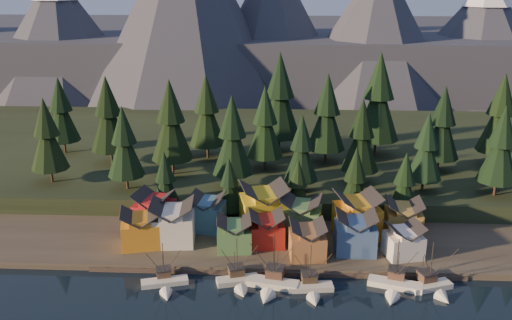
{
  "coord_description": "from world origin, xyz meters",
  "views": [
    {
      "loc": [
        1.07,
        -91.59,
        61.83
      ],
      "look_at": [
        -4.86,
        30.0,
        20.68
      ],
      "focal_mm": 40.0,
      "sensor_mm": 36.0,
      "label": 1
    }
  ],
  "objects_px": {
    "boat_4": "(311,283)",
    "house_front_1": "(173,221)",
    "house_front_0": "(141,227)",
    "boat_6": "(434,281)",
    "boat_2": "(239,276)",
    "boat_1": "(165,279)",
    "boat_3": "(272,279)",
    "house_back_0": "(154,210)",
    "house_back_1": "(207,211)",
    "boat_5": "(395,281)"
  },
  "relations": [
    {
      "from": "boat_1",
      "to": "house_front_0",
      "type": "bearing_deg",
      "value": 103.12
    },
    {
      "from": "boat_1",
      "to": "house_front_1",
      "type": "distance_m",
      "value": 17.83
    },
    {
      "from": "house_front_0",
      "to": "house_back_0",
      "type": "distance_m",
      "value": 8.97
    },
    {
      "from": "boat_1",
      "to": "boat_2",
      "type": "relative_size",
      "value": 0.97
    },
    {
      "from": "house_back_1",
      "to": "house_back_0",
      "type": "bearing_deg",
      "value": -171.26
    },
    {
      "from": "boat_1",
      "to": "boat_6",
      "type": "relative_size",
      "value": 0.94
    },
    {
      "from": "house_front_0",
      "to": "house_back_1",
      "type": "distance_m",
      "value": 16.82
    },
    {
      "from": "boat_2",
      "to": "boat_3",
      "type": "distance_m",
      "value": 6.86
    },
    {
      "from": "boat_3",
      "to": "boat_2",
      "type": "bearing_deg",
      "value": -176.89
    },
    {
      "from": "boat_2",
      "to": "boat_1",
      "type": "bearing_deg",
      "value": 169.96
    },
    {
      "from": "house_front_1",
      "to": "boat_5",
      "type": "bearing_deg",
      "value": -23.3
    },
    {
      "from": "boat_4",
      "to": "house_front_1",
      "type": "bearing_deg",
      "value": 143.31
    },
    {
      "from": "boat_1",
      "to": "house_front_1",
      "type": "bearing_deg",
      "value": 79.0
    },
    {
      "from": "boat_5",
      "to": "house_front_0",
      "type": "height_order",
      "value": "boat_5"
    },
    {
      "from": "boat_3",
      "to": "house_back_1",
      "type": "relative_size",
      "value": 1.39
    },
    {
      "from": "boat_4",
      "to": "house_back_1",
      "type": "bearing_deg",
      "value": 126.66
    },
    {
      "from": "boat_2",
      "to": "house_front_1",
      "type": "xyz_separation_m",
      "value": [
        -16.35,
        15.64,
        4.61
      ]
    },
    {
      "from": "boat_2",
      "to": "boat_6",
      "type": "xyz_separation_m",
      "value": [
        39.37,
        -0.36,
        0.11
      ]
    },
    {
      "from": "boat_5",
      "to": "house_back_1",
      "type": "xyz_separation_m",
      "value": [
        -40.89,
        23.39,
        4.08
      ]
    },
    {
      "from": "boat_5",
      "to": "boat_1",
      "type": "bearing_deg",
      "value": -162.09
    },
    {
      "from": "boat_2",
      "to": "boat_6",
      "type": "relative_size",
      "value": 0.97
    },
    {
      "from": "house_front_0",
      "to": "boat_6",
      "type": "bearing_deg",
      "value": -25.61
    },
    {
      "from": "boat_5",
      "to": "house_front_1",
      "type": "distance_m",
      "value": 50.74
    },
    {
      "from": "boat_6",
      "to": "house_front_0",
      "type": "height_order",
      "value": "boat_6"
    },
    {
      "from": "boat_2",
      "to": "boat_6",
      "type": "distance_m",
      "value": 39.37
    },
    {
      "from": "boat_6",
      "to": "house_front_0",
      "type": "xyz_separation_m",
      "value": [
        -62.73,
        14.23,
        3.75
      ]
    },
    {
      "from": "boat_2",
      "to": "house_back_1",
      "type": "xyz_separation_m",
      "value": [
        -9.3,
        23.08,
        4.03
      ]
    },
    {
      "from": "boat_2",
      "to": "house_front_0",
      "type": "height_order",
      "value": "house_front_0"
    },
    {
      "from": "house_back_1",
      "to": "house_front_0",
      "type": "bearing_deg",
      "value": -139.59
    },
    {
      "from": "boat_4",
      "to": "boat_5",
      "type": "bearing_deg",
      "value": -1.38
    },
    {
      "from": "boat_6",
      "to": "house_back_0",
      "type": "relative_size",
      "value": 1.12
    },
    {
      "from": "boat_1",
      "to": "boat_4",
      "type": "bearing_deg",
      "value": -16.73
    },
    {
      "from": "boat_2",
      "to": "boat_6",
      "type": "height_order",
      "value": "boat_6"
    },
    {
      "from": "boat_1",
      "to": "boat_3",
      "type": "relative_size",
      "value": 0.86
    },
    {
      "from": "house_front_0",
      "to": "boat_1",
      "type": "bearing_deg",
      "value": -74.07
    },
    {
      "from": "boat_2",
      "to": "house_front_0",
      "type": "distance_m",
      "value": 27.45
    },
    {
      "from": "boat_5",
      "to": "house_front_1",
      "type": "bearing_deg",
      "value": 178.12
    },
    {
      "from": "boat_6",
      "to": "house_front_1",
      "type": "bearing_deg",
      "value": 144.29
    },
    {
      "from": "boat_2",
      "to": "house_front_1",
      "type": "bearing_deg",
      "value": 120.74
    },
    {
      "from": "boat_4",
      "to": "boat_1",
      "type": "bearing_deg",
      "value": 171.78
    },
    {
      "from": "boat_2",
      "to": "boat_5",
      "type": "height_order",
      "value": "boat_5"
    },
    {
      "from": "boat_2",
      "to": "boat_5",
      "type": "xyz_separation_m",
      "value": [
        31.59,
        -0.31,
        -0.05
      ]
    },
    {
      "from": "boat_4",
      "to": "house_front_0",
      "type": "distance_m",
      "value": 41.48
    },
    {
      "from": "boat_3",
      "to": "boat_5",
      "type": "relative_size",
      "value": 1.02
    },
    {
      "from": "house_front_0",
      "to": "boat_5",
      "type": "bearing_deg",
      "value": -27.3
    },
    {
      "from": "boat_4",
      "to": "house_front_1",
      "type": "relative_size",
      "value": 1.04
    },
    {
      "from": "boat_1",
      "to": "house_back_0",
      "type": "xyz_separation_m",
      "value": [
        -7.14,
        24.18,
        4.65
      ]
    },
    {
      "from": "boat_3",
      "to": "house_back_1",
      "type": "height_order",
      "value": "boat_3"
    },
    {
      "from": "boat_2",
      "to": "house_front_0",
      "type": "bearing_deg",
      "value": 133.78
    },
    {
      "from": "boat_1",
      "to": "house_back_1",
      "type": "distance_m",
      "value": 25.54
    }
  ]
}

